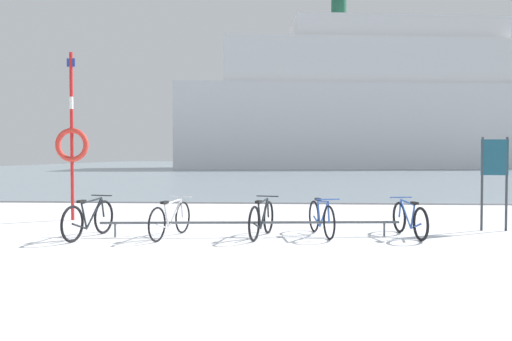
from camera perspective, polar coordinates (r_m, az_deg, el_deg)
name	(u,v)px	position (r m, az deg, el deg)	size (l,w,h in m)	color
ground	(277,168)	(60.25, 2.42, 0.24)	(80.00, 132.00, 0.08)	white
bike_rack	(250,223)	(9.72, -0.64, -6.05)	(5.83, 0.51, 0.31)	#4C5156
bicycle_0	(89,219)	(10.12, -18.64, -5.33)	(0.50, 1.71, 0.80)	black
bicycle_1	(171,219)	(9.79, -9.78, -5.54)	(0.56, 1.69, 0.77)	black
bicycle_2	(262,219)	(9.66, 0.66, -5.61)	(0.54, 1.60, 0.78)	black
bicycle_3	(321,218)	(9.92, 7.51, -5.45)	(0.53, 1.59, 0.77)	black
bicycle_4	(409,219)	(10.18, 17.22, -5.39)	(0.46, 1.64, 0.75)	black
info_sign	(495,167)	(11.56, 25.74, 0.33)	(0.55, 0.07, 1.97)	#33383D
rescue_post	(72,141)	(12.95, -20.41, 3.15)	(0.84, 0.13, 4.10)	red
ferry_ship	(402,107)	(63.60, 16.45, 6.98)	(56.28, 16.39, 22.15)	white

